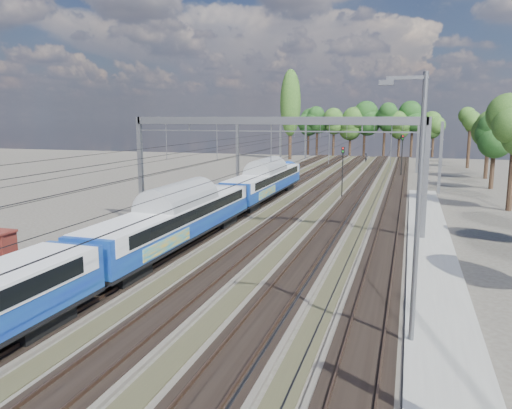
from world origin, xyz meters
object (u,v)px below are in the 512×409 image
(emu_train, at_px, (176,213))
(signal_far, at_px, (402,150))
(signal_near, at_px, (343,166))
(lamp_post, at_px, (416,203))
(worker, at_px, (366,158))

(emu_train, xyz_separation_m, signal_far, (13.68, 49.86, 1.36))
(emu_train, relative_size, signal_far, 10.25)
(emu_train, distance_m, signal_near, 27.06)
(signal_far, bearing_deg, signal_near, -82.96)
(signal_near, xyz_separation_m, lamp_post, (7.40, -36.29, 2.15))
(signal_near, xyz_separation_m, signal_far, (5.94, 23.95, 0.36))
(signal_far, xyz_separation_m, lamp_post, (1.45, -60.24, 1.79))
(signal_far, bearing_deg, lamp_post, -67.65)
(emu_train, distance_m, worker, 73.09)
(signal_near, relative_size, signal_far, 0.91)
(signal_near, height_order, signal_far, signal_far)
(emu_train, relative_size, signal_near, 11.25)
(emu_train, relative_size, lamp_post, 6.09)
(worker, distance_m, signal_far, 24.23)
(signal_far, bearing_deg, worker, 128.45)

